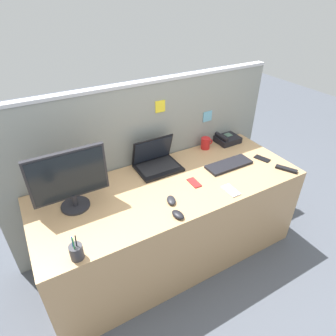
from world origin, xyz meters
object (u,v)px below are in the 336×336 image
object	(u,v)px
desktop_monitor	(69,179)
laptop	(156,160)
desk_phone	(227,139)
tv_remote	(286,169)
computer_mouse_left_hand	(178,215)
pen_cup	(76,252)
cell_phone_red_case	(194,183)
computer_mouse_right_hand	(171,200)
cell_phone_silver_slab	(231,191)
coffee_mug	(206,143)
cell_phone_black_slab	(262,159)
keyboard_main	(229,165)

from	to	relation	value
desktop_monitor	laptop	bearing A→B (deg)	13.02
laptop	desk_phone	size ratio (longest dim) A/B	1.65
desktop_monitor	tv_remote	xyz separation A→B (m)	(1.61, -0.40, -0.22)
computer_mouse_left_hand	pen_cup	bearing A→B (deg)	171.31
cell_phone_red_case	computer_mouse_right_hand	bearing A→B (deg)	-156.94
cell_phone_silver_slab	tv_remote	distance (m)	0.57
desktop_monitor	coffee_mug	size ratio (longest dim) A/B	4.14
desktop_monitor	cell_phone_black_slab	world-z (taller)	desktop_monitor
cell_phone_black_slab	computer_mouse_right_hand	bearing A→B (deg)	168.51
desk_phone	tv_remote	world-z (taller)	desk_phone
cell_phone_silver_slab	computer_mouse_right_hand	bearing A→B (deg)	166.85
cell_phone_red_case	tv_remote	size ratio (longest dim) A/B	0.74
keyboard_main	tv_remote	xyz separation A→B (m)	(0.36, -0.28, -0.00)
desk_phone	computer_mouse_right_hand	world-z (taller)	desk_phone
keyboard_main	cell_phone_silver_slab	bearing A→B (deg)	-127.15
pen_cup	tv_remote	bearing A→B (deg)	1.39
desk_phone	cell_phone_silver_slab	distance (m)	0.77
computer_mouse_right_hand	cell_phone_red_case	xyz separation A→B (m)	(0.26, 0.10, -0.01)
cell_phone_black_slab	coffee_mug	bearing A→B (deg)	110.51
desk_phone	tv_remote	size ratio (longest dim) A/B	1.25
pen_cup	cell_phone_red_case	xyz separation A→B (m)	(0.96, 0.26, -0.04)
desk_phone	pen_cup	size ratio (longest dim) A/B	1.25
keyboard_main	cell_phone_black_slab	bearing A→B (deg)	-10.34
desktop_monitor	pen_cup	distance (m)	0.49
desktop_monitor	tv_remote	size ratio (longest dim) A/B	2.94
desktop_monitor	desk_phone	bearing A→B (deg)	8.16
computer_mouse_right_hand	cell_phone_black_slab	distance (m)	0.97
cell_phone_red_case	cell_phone_silver_slab	world-z (taller)	same
desktop_monitor	tv_remote	world-z (taller)	desktop_monitor
desktop_monitor	cell_phone_red_case	world-z (taller)	desktop_monitor
cell_phone_black_slab	computer_mouse_left_hand	bearing A→B (deg)	176.46
computer_mouse_right_hand	tv_remote	world-z (taller)	computer_mouse_right_hand
tv_remote	pen_cup	bearing A→B (deg)	153.11
cell_phone_red_case	tv_remote	xyz separation A→B (m)	(0.75, -0.22, 0.01)
cell_phone_silver_slab	pen_cup	bearing A→B (deg)	-176.98
desk_phone	pen_cup	distance (m)	1.73
computer_mouse_left_hand	cell_phone_black_slab	world-z (taller)	computer_mouse_left_hand
desk_phone	computer_mouse_right_hand	bearing A→B (deg)	-150.79
computer_mouse_left_hand	cell_phone_red_case	world-z (taller)	computer_mouse_left_hand
computer_mouse_left_hand	tv_remote	size ratio (longest dim) A/B	0.59
desktop_monitor	computer_mouse_left_hand	world-z (taller)	desktop_monitor
cell_phone_silver_slab	desk_phone	bearing A→B (deg)	53.63
computer_mouse_right_hand	computer_mouse_left_hand	size ratio (longest dim) A/B	1.00
desk_phone	coffee_mug	world-z (taller)	coffee_mug
computer_mouse_left_hand	pen_cup	world-z (taller)	pen_cup
desk_phone	coffee_mug	bearing A→B (deg)	179.60
cell_phone_red_case	pen_cup	bearing A→B (deg)	-163.39
tv_remote	cell_phone_black_slab	bearing A→B (deg)	73.28
desk_phone	cell_phone_silver_slab	bearing A→B (deg)	-126.91
desktop_monitor	tv_remote	distance (m)	1.67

